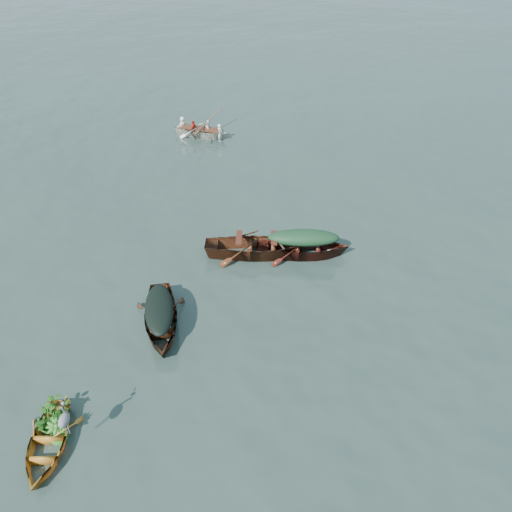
{
  "coord_description": "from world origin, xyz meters",
  "views": [
    {
      "loc": [
        1.48,
        -10.56,
        10.42
      ],
      "look_at": [
        0.08,
        2.7,
        0.5
      ],
      "focal_mm": 35.0,
      "sensor_mm": 36.0,
      "label": 1
    }
  ],
  "objects": [
    {
      "name": "rowed_boat",
      "position": [
        -3.86,
        13.33,
        0.0
      ],
      "size": [
        4.12,
        2.01,
        0.92
      ],
      "primitive_type": "imported",
      "rotation": [
        0.0,
        0.0,
        1.35
      ],
      "color": "white",
      "rests_on": "ground"
    },
    {
      "name": "dinghy_weeds",
      "position": [
        -4.01,
        -3.98,
        0.68
      ],
      "size": [
        0.82,
        0.99,
        0.6
      ],
      "primitive_type": "imported",
      "rotation": [
        0.0,
        0.0,
        0.14
      ],
      "color": "#1A5F18",
      "rests_on": "yellow_dinghy"
    },
    {
      "name": "green_tarp_cover",
      "position": [
        1.63,
        3.56,
        0.78
      ],
      "size": [
        2.51,
        0.98,
        0.52
      ],
      "primitive_type": "ellipsoid",
      "rotation": [
        0.0,
        0.0,
        1.66
      ],
      "color": "#183A23",
      "rests_on": "green_tarp_boat"
    },
    {
      "name": "yellow_dinghy",
      "position": [
        -3.96,
        -4.53,
        0.0
      ],
      "size": [
        1.65,
        3.03,
        0.76
      ],
      "primitive_type": "imported",
      "rotation": [
        0.0,
        0.0,
        0.14
      ],
      "color": "#C07B25",
      "rests_on": "ground"
    },
    {
      "name": "rowers",
      "position": [
        -3.86,
        13.33,
        0.84
      ],
      "size": [
        2.93,
        1.64,
        0.76
      ],
      "primitive_type": "imported",
      "rotation": [
        0.0,
        0.0,
        1.35
      ],
      "color": "white",
      "rests_on": "rowed_boat"
    },
    {
      "name": "ground",
      "position": [
        0.0,
        0.0,
        0.0
      ],
      "size": [
        140.0,
        140.0,
        0.0
      ],
      "primitive_type": "plane",
      "color": "#2D3F38",
      "rests_on": "ground"
    },
    {
      "name": "thwart_benches",
      "position": [
        0.03,
        3.41,
        0.62
      ],
      "size": [
        2.55,
        1.14,
        0.04
      ],
      "primitive_type": null,
      "rotation": [
        0.0,
        0.0,
        1.66
      ],
      "color": "#421A0F",
      "rests_on": "open_wooden_boat"
    },
    {
      "name": "oars",
      "position": [
        -3.86,
        13.33,
        0.49
      ],
      "size": [
        1.15,
        2.67,
        0.06
      ],
      "primitive_type": null,
      "rotation": [
        0.0,
        0.0,
        1.35
      ],
      "color": "brown",
      "rests_on": "rowed_boat"
    },
    {
      "name": "dark_covered_boat",
      "position": [
        -2.38,
        -0.37,
        0.0
      ],
      "size": [
        2.51,
        4.24,
        1.01
      ],
      "primitive_type": "imported",
      "rotation": [
        0.0,
        0.0,
        0.28
      ],
      "color": "#44210F",
      "rests_on": "ground"
    },
    {
      "name": "open_wooden_boat",
      "position": [
        0.03,
        3.41,
        0.0
      ],
      "size": [
        5.08,
        1.97,
        1.2
      ],
      "primitive_type": "imported",
      "rotation": [
        0.0,
        0.0,
        1.66
      ],
      "color": "#542415",
      "rests_on": "ground"
    },
    {
      "name": "heron",
      "position": [
        -3.42,
        -4.4,
        0.84
      ],
      "size": [
        0.33,
        0.44,
        0.92
      ],
      "primitive_type": null,
      "rotation": [
        0.0,
        0.0,
        0.14
      ],
      "color": "gray",
      "rests_on": "yellow_dinghy"
    },
    {
      "name": "green_tarp_boat",
      "position": [
        1.63,
        3.56,
        0.0
      ],
      "size": [
        4.56,
        1.79,
        1.04
      ],
      "primitive_type": "imported",
      "rotation": [
        0.0,
        0.0,
        1.66
      ],
      "color": "#451B10",
      "rests_on": "ground"
    },
    {
      "name": "dark_tarp_cover",
      "position": [
        -2.38,
        -0.37,
        0.71
      ],
      "size": [
        1.38,
        2.33,
        0.4
      ],
      "primitive_type": "ellipsoid",
      "rotation": [
        0.0,
        0.0,
        0.28
      ],
      "color": "black",
      "rests_on": "dark_covered_boat"
    }
  ]
}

